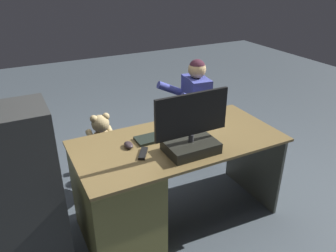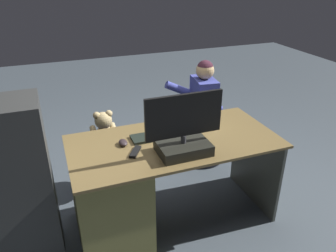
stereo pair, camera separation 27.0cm
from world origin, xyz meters
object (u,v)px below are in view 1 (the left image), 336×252
keyboard (163,136)px  tv_remote (143,153)px  computer_mouse (129,145)px  visitor_chair (194,136)px  teddy_bear (101,133)px  person (188,105)px  office_chair_teddy (105,167)px  desk (128,194)px  monitor (191,134)px  cup (214,121)px

keyboard → tv_remote: size_ratio=2.80×
computer_mouse → visitor_chair: bearing=-144.5°
keyboard → teddy_bear: bearing=-60.0°
keyboard → person: bearing=-132.6°
visitor_chair → person: person is taller
office_chair_teddy → computer_mouse: bearing=93.9°
desk → visitor_chair: 1.30m
keyboard → tv_remote: (0.23, 0.17, -0.00)m
monitor → tv_remote: bearing=-19.3°
keyboard → tv_remote: 0.28m
office_chair_teddy → person: size_ratio=0.44×
desk → teddy_bear: size_ratio=4.58×
keyboard → cup: 0.45m
tv_remote → visitor_chair: size_ratio=0.32×
teddy_bear → cup: bearing=143.1°
tv_remote → person: bearing=-102.9°
tv_remote → teddy_bear: 0.74m
cup → office_chair_teddy: bearing=-36.3°
desk → teddy_bear: 0.68m
keyboard → person: (-0.61, -0.66, -0.12)m
desk → keyboard: (-0.33, -0.10, 0.35)m
person → computer_mouse: bearing=37.8°
cup → person: person is taller
visitor_chair → person: (0.09, 0.01, 0.38)m
desk → cup: size_ratio=17.10×
desk → computer_mouse: computer_mouse is taller
visitor_chair → person: size_ratio=0.44×
desk → cup: cup is taller
tv_remote → person: 1.19m
desk → person: bearing=-141.1°
keyboard → teddy_bear: (0.32, -0.55, -0.16)m
cup → computer_mouse: bearing=0.7°
keyboard → cup: cup is taller
computer_mouse → visitor_chair: size_ratio=0.20×
monitor → cup: size_ratio=5.96×
computer_mouse → cup: cup is taller
cup → person: bearing=-103.7°
monitor → visitor_chair: monitor is taller
office_chair_teddy → visitor_chair: same height
tv_remote → office_chair_teddy: (0.09, -0.71, -0.50)m
monitor → teddy_bear: bearing=-64.3°
computer_mouse → office_chair_teddy: computer_mouse is taller
desk → computer_mouse: 0.37m
teddy_bear → person: 0.94m
cup → visitor_chair: size_ratio=0.19×
computer_mouse → person: size_ratio=0.09×
cup → tv_remote: cup is taller
monitor → tv_remote: size_ratio=3.56×
desk → visitor_chair: bearing=-143.3°
office_chair_teddy → visitor_chair: 1.04m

